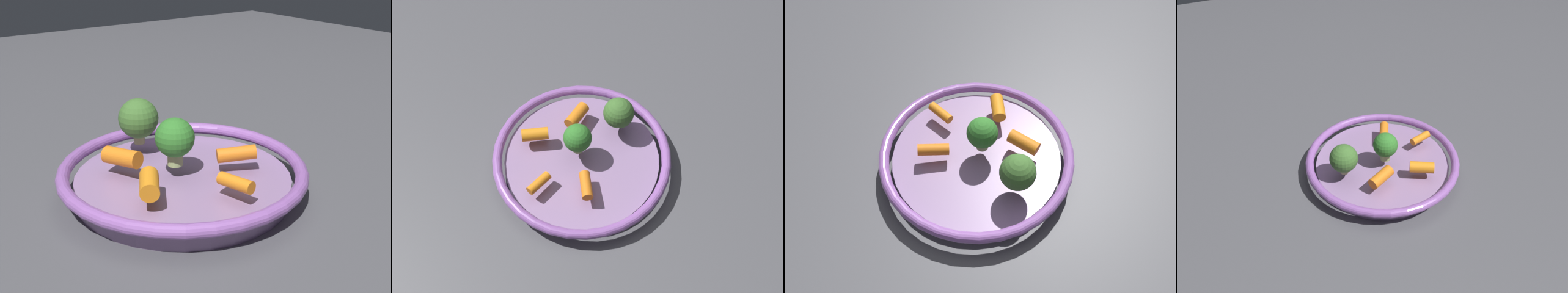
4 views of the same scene
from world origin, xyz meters
TOP-DOWN VIEW (x-y plane):
  - ground_plane at (0.00, 0.00)m, footprint 2.44×2.44m
  - serving_bowl at (0.00, 0.00)m, footprint 0.31×0.31m
  - baby_carrot_right at (0.09, 0.01)m, footprint 0.05×0.02m
  - baby_carrot_back at (-0.04, -0.06)m, footprint 0.05×0.04m
  - baby_carrot_near_rim at (0.03, 0.06)m, footprint 0.04×0.05m
  - baby_carrot_left at (0.04, -0.08)m, footprint 0.05×0.04m
  - broccoli_floret_mid at (-0.09, -0.01)m, footprint 0.05×0.05m
  - broccoli_floret_edge at (-0.00, -0.01)m, footprint 0.05×0.05m

SIDE VIEW (x-z plane):
  - ground_plane at x=0.00m, z-range 0.00..0.00m
  - serving_bowl at x=0.00m, z-range 0.00..0.04m
  - baby_carrot_right at x=0.09m, z-range 0.04..0.06m
  - baby_carrot_near_rim at x=0.03m, z-range 0.04..0.06m
  - baby_carrot_back at x=-0.04m, z-range 0.04..0.06m
  - baby_carrot_left at x=0.04m, z-range 0.04..0.06m
  - broccoli_floret_edge at x=0.00m, z-range 0.04..0.10m
  - broccoli_floret_mid at x=-0.09m, z-range 0.04..0.11m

